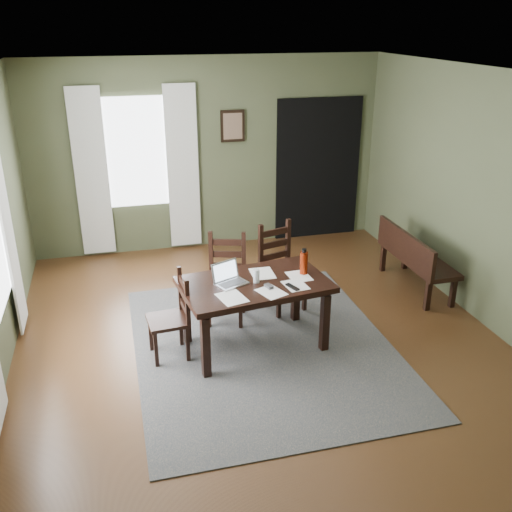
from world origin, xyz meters
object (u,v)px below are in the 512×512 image
object	(u,v)px
chair_end	(172,317)
chair_back_right	(281,268)
dining_table	(255,290)
water_bottle	(304,262)
bench	(413,255)
laptop	(229,278)
chair_back_left	(227,279)

from	to	relation	value
chair_end	chair_back_right	bearing A→B (deg)	114.13
dining_table	water_bottle	xyz separation A→B (m)	(0.53, 0.06, 0.22)
dining_table	chair_end	xyz separation A→B (m)	(-0.83, 0.03, -0.21)
dining_table	bench	world-z (taller)	bench
laptop	water_bottle	bearing A→B (deg)	-23.05
water_bottle	chair_back_right	bearing A→B (deg)	91.76
chair_end	chair_back_left	world-z (taller)	chair_back_left
chair_end	bench	distance (m)	3.17
chair_back_left	laptop	world-z (taller)	chair_back_left
dining_table	chair_back_right	bearing A→B (deg)	48.86
dining_table	chair_back_right	size ratio (longest dim) A/B	1.55
bench	laptop	xyz separation A→B (m)	(-2.49, -0.79, 0.34)
water_bottle	dining_table	bearing A→B (deg)	-173.15
chair_end	chair_back_right	world-z (taller)	chair_back_right
dining_table	chair_back_right	xyz separation A→B (m)	(0.51, 0.77, -0.15)
bench	chair_back_left	bearing A→B (deg)	94.36
chair_back_left	water_bottle	distance (m)	0.98
laptop	bench	bearing A→B (deg)	-6.79
chair_back_right	water_bottle	size ratio (longest dim) A/B	3.64
bench	water_bottle	world-z (taller)	water_bottle
chair_end	chair_back_left	xyz separation A→B (m)	(0.68, 0.62, 0.05)
bench	water_bottle	size ratio (longest dim) A/B	4.89
chair_back_left	bench	xyz separation A→B (m)	(2.39, 0.18, -0.03)
chair_back_left	bench	world-z (taller)	chair_back_left
chair_back_right	laptop	world-z (taller)	chair_back_right
dining_table	chair_back_left	bearing A→B (deg)	95.67
chair_back_left	chair_back_right	xyz separation A→B (m)	(0.67, 0.12, 0.01)
chair_back_left	bench	distance (m)	2.39
chair_back_right	water_bottle	world-z (taller)	chair_back_right
chair_end	chair_back_left	distance (m)	0.92
water_bottle	chair_end	bearing A→B (deg)	-178.60
chair_back_right	water_bottle	distance (m)	0.80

